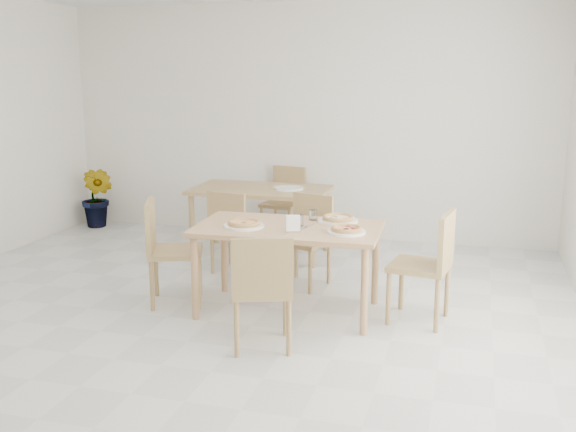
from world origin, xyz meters
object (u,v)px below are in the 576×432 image
(chair_west, at_px, (165,244))
(plate_mushroom, at_px, (338,221))
(napkin_holder, at_px, (293,224))
(potted_plant, at_px, (98,197))
(chair_back_n, at_px, (285,198))
(pizza_pepperoni, at_px, (346,229))
(tumbler_b, at_px, (313,215))
(chair_south, at_px, (262,284))
(chair_back_s, at_px, (232,226))
(plate_margherita, at_px, (244,226))
(plate_pepperoni, at_px, (346,232))
(chair_north, at_px, (307,233))
(plate_empty, at_px, (289,188))
(tumbler_a, at_px, (299,220))
(chair_east, at_px, (431,259))
(pizza_mushroom, at_px, (338,218))
(second_table, at_px, (260,196))
(pizza_margherita, at_px, (244,223))
(main_table, at_px, (288,235))

(chair_west, xyz_separation_m, plate_mushroom, (1.46, 0.37, 0.22))
(napkin_holder, bearing_deg, potted_plant, 119.80)
(chair_west, distance_m, chair_back_n, 2.51)
(pizza_pepperoni, relative_size, tumbler_b, 3.69)
(chair_south, height_order, chair_back_s, chair_south)
(plate_margherita, distance_m, plate_pepperoni, 0.86)
(chair_north, xyz_separation_m, plate_margherita, (-0.32, -0.90, 0.26))
(napkin_holder, relative_size, chair_back_n, 0.16)
(plate_pepperoni, bearing_deg, chair_back_n, 116.20)
(chair_back_s, bearing_deg, plate_pepperoni, 153.22)
(chair_south, distance_m, tumbler_b, 1.17)
(tumbler_b, height_order, chair_back_n, chair_back_n)
(chair_south, relative_size, plate_empty, 2.75)
(tumbler_a, height_order, chair_back_n, chair_back_n)
(plate_empty, bearing_deg, chair_east, -44.50)
(chair_east, height_order, pizza_pepperoni, chair_east)
(plate_pepperoni, xyz_separation_m, napkin_holder, (-0.42, -0.10, 0.06))
(chair_west, height_order, tumbler_a, chair_west)
(chair_east, distance_m, plate_pepperoni, 0.72)
(pizza_mushroom, distance_m, second_table, 1.78)
(chair_back_n, bearing_deg, chair_north, -56.89)
(chair_back_n, bearing_deg, tumbler_a, -61.14)
(pizza_margherita, relative_size, pizza_mushroom, 0.99)
(plate_pepperoni, height_order, pizza_margherita, pizza_margherita)
(second_table, bearing_deg, chair_back_s, -94.99)
(napkin_holder, bearing_deg, chair_east, -9.86)
(plate_mushroom, relative_size, potted_plant, 0.44)
(chair_east, xyz_separation_m, tumbler_a, (-1.09, -0.03, 0.26))
(napkin_holder, xyz_separation_m, plate_empty, (-0.56, 1.87, -0.06))
(chair_back_n, height_order, plate_empty, chair_back_n)
(chair_south, distance_m, plate_margherita, 0.86)
(chair_east, bearing_deg, chair_north, -111.90)
(plate_pepperoni, height_order, tumbler_b, tumbler_b)
(plate_mushroom, relative_size, pizza_mushroom, 0.97)
(chair_back_n, bearing_deg, main_table, -63.27)
(plate_margherita, height_order, pizza_margherita, pizza_margherita)
(pizza_pepperoni, xyz_separation_m, chair_back_n, (-1.22, 2.49, -0.28))
(pizza_margherita, distance_m, second_table, 1.81)
(chair_south, bearing_deg, chair_east, -160.88)
(pizza_pepperoni, bearing_deg, plate_pepperoni, 0.00)
(chair_south, bearing_deg, plate_empty, -98.34)
(pizza_mushroom, relative_size, napkin_holder, 2.59)
(potted_plant, bearing_deg, pizza_margherita, -40.24)
(plate_pepperoni, distance_m, napkin_holder, 0.43)
(plate_empty, bearing_deg, tumbler_b, -66.41)
(chair_east, bearing_deg, pizza_margherita, -74.12)
(chair_south, relative_size, potted_plant, 1.12)
(plate_pepperoni, bearing_deg, napkin_holder, -166.95)
(plate_margherita, height_order, plate_empty, same)
(plate_mushroom, height_order, pizza_pepperoni, pizza_pepperoni)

